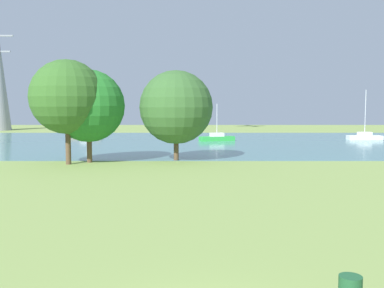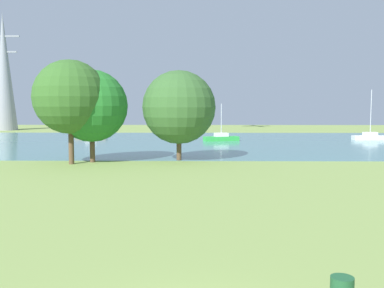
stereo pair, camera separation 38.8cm
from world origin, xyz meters
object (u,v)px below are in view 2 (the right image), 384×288
object	(u,v)px
sailboat_green	(221,138)
sailboat_brown	(91,134)
tree_east_far	(70,97)
electricity_pylon	(4,72)
sailboat_white	(370,137)
tree_east_near	(179,107)
tree_west_near	(92,106)

from	to	relation	value
sailboat_green	sailboat_brown	bearing A→B (deg)	159.11
tree_east_far	electricity_pylon	size ratio (longest dim) A/B	0.38
sailboat_brown	tree_east_far	world-z (taller)	tree_east_far
sailboat_white	electricity_pylon	xyz separation A→B (m)	(-62.33, 24.11, 10.97)
sailboat_brown	electricity_pylon	bearing A→B (deg)	139.11
sailboat_brown	tree_east_near	bearing A→B (deg)	-62.86
sailboat_green	tree_west_near	distance (m)	26.43
sailboat_white	sailboat_green	bearing A→B (deg)	-174.64
sailboat_brown	sailboat_white	bearing A→B (deg)	-7.75
tree_east_far	tree_east_near	distance (m)	9.29
tree_east_far	tree_east_near	xyz separation A→B (m)	(8.87, 2.62, -0.86)
sailboat_green	electricity_pylon	xyz separation A→B (m)	(-41.20, 26.09, 10.99)
sailboat_green	tree_east_far	distance (m)	28.34
tree_east_near	sailboat_brown	bearing A→B (deg)	117.14
tree_east_far	electricity_pylon	world-z (taller)	electricity_pylon
tree_west_near	tree_east_near	bearing A→B (deg)	10.41
sailboat_brown	tree_east_near	xyz separation A→B (m)	(14.97, -29.19, 4.27)
tree_east_far	tree_west_near	xyz separation A→B (m)	(1.46, 1.26, -0.74)
tree_east_far	sailboat_white	bearing A→B (deg)	37.00
tree_east_far	tree_west_near	size ratio (longest dim) A/B	1.09
sailboat_white	tree_east_near	distance (m)	35.35
sailboat_white	tree_east_far	xyz separation A→B (m)	(-34.83, -26.24, 5.12)
sailboat_white	electricity_pylon	bearing A→B (deg)	158.86
sailboat_white	sailboat_green	xyz separation A→B (m)	(-21.13, -1.98, -0.02)
sailboat_green	sailboat_white	bearing A→B (deg)	5.36
tree_west_near	sailboat_brown	bearing A→B (deg)	103.88
tree_west_near	electricity_pylon	size ratio (longest dim) A/B	0.35
sailboat_white	tree_west_near	world-z (taller)	tree_west_near
tree_west_near	electricity_pylon	xyz separation A→B (m)	(-28.95, 49.09, 6.59)
tree_west_near	tree_east_near	world-z (taller)	tree_east_near
sailboat_white	electricity_pylon	distance (m)	67.72
sailboat_green	tree_east_near	bearing A→B (deg)	-102.59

